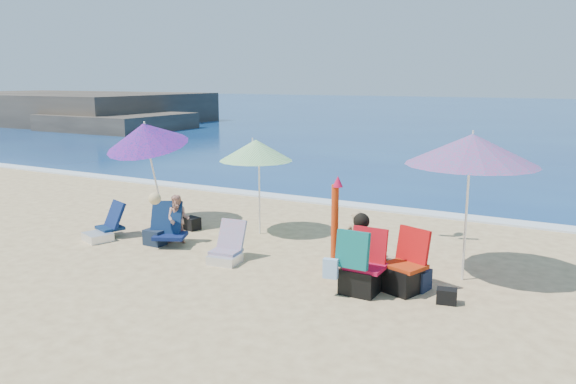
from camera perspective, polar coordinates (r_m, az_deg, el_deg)
The scene contains 19 objects.
ground at distance 8.03m, azimuth -1.53°, elevation -9.17°, with size 120.00×120.00×0.00m.
sea at distance 51.73m, azimuth 24.42°, elevation 7.22°, with size 120.00×80.00×0.12m.
foam at distance 12.52m, azimuth 10.20°, elevation -1.71°, with size 120.00×0.50×0.04m.
headland at distance 40.72m, azimuth -21.52°, elevation 7.46°, with size 20.50×11.50×2.60m.
umbrella_turquoise at distance 8.23m, azimuth 18.20°, elevation 4.12°, with size 2.42×2.42×2.11m.
umbrella_striped at distance 10.19m, azimuth -3.28°, elevation 4.26°, with size 1.41×1.41×1.78m.
umbrella_blue at distance 11.17m, azimuth -14.27°, elevation 5.64°, with size 1.63×1.69×2.16m.
furled_umbrella at distance 8.33m, azimuth 4.83°, elevation -2.74°, with size 0.17×0.16×1.44m.
chair_navy at distance 10.61m, azimuth -18.16°, elevation -3.64°, with size 0.62×0.86×0.64m.
chair_rainbow at distance 8.91m, azimuth -6.24°, elevation -6.02°, with size 0.53×0.65×0.62m.
camp_chair_left at distance 7.79m, azimuth 11.64°, elevation -8.08°, with size 0.63×0.62×0.85m.
camp_chair_right at distance 7.60m, azimuth 7.27°, elevation -7.88°, with size 0.71×0.68×0.90m.
person_center at distance 8.22m, azimuth 7.12°, elevation -5.33°, with size 0.80×0.78×0.96m.
person_left at distance 9.92m, azimuth -11.45°, elevation -2.75°, with size 0.79×0.78×0.96m.
bag_navy_a at distance 10.00m, azimuth -13.39°, elevation -4.50°, with size 0.35×0.26×0.27m.
bag_black_a at distance 10.88m, azimuth -9.80°, elevation -3.15°, with size 0.37×0.31×0.24m.
bag_tan at distance 8.53m, azimuth 10.14°, elevation -7.28°, with size 0.30×0.24×0.23m.
bag_navy_b at distance 7.96m, azimuth 12.78°, elevation -8.58°, with size 0.43×0.36×0.28m.
bag_black_b at distance 7.57m, azimuth 15.83°, elevation -10.15°, with size 0.28×0.22×0.20m.
Camera 1 is at (3.77, -6.51, 2.82)m, focal length 34.97 mm.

